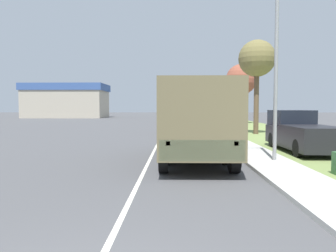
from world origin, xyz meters
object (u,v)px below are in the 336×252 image
(lamp_post, at_px, (271,41))
(car_nearest_ahead, at_px, (185,125))
(military_truck, at_px, (195,118))
(pickup_truck, at_px, (300,132))
(car_second_ahead, at_px, (181,118))
(car_third_ahead, at_px, (179,116))

(lamp_post, bearing_deg, car_nearest_ahead, 100.93)
(car_nearest_ahead, distance_m, lamp_post, 14.82)
(military_truck, relative_size, car_nearest_ahead, 1.53)
(car_nearest_ahead, bearing_deg, lamp_post, -79.07)
(pickup_truck, xyz_separation_m, lamp_post, (-2.42, -3.39, 3.63))
(car_second_ahead, distance_m, pickup_truck, 25.57)
(car_nearest_ahead, relative_size, pickup_truck, 0.85)
(military_truck, height_order, car_nearest_ahead, military_truck)
(military_truck, bearing_deg, car_nearest_ahead, 89.72)
(car_second_ahead, height_order, car_third_ahead, car_third_ahead)
(military_truck, xyz_separation_m, car_second_ahead, (-0.01, 28.16, -0.94))
(lamp_post, bearing_deg, pickup_truck, 54.52)
(car_third_ahead, bearing_deg, pickup_truck, -81.05)
(military_truck, xyz_separation_m, car_nearest_ahead, (0.07, 13.77, -1.03))
(military_truck, distance_m, lamp_post, 4.00)
(military_truck, bearing_deg, lamp_post, -5.52)
(car_second_ahead, bearing_deg, pickup_truck, -78.25)
(car_second_ahead, relative_size, pickup_truck, 0.77)
(military_truck, height_order, car_second_ahead, military_truck)
(car_third_ahead, bearing_deg, car_second_ahead, -88.90)
(car_nearest_ahead, relative_size, lamp_post, 0.62)
(car_second_ahead, bearing_deg, car_third_ahead, 91.10)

